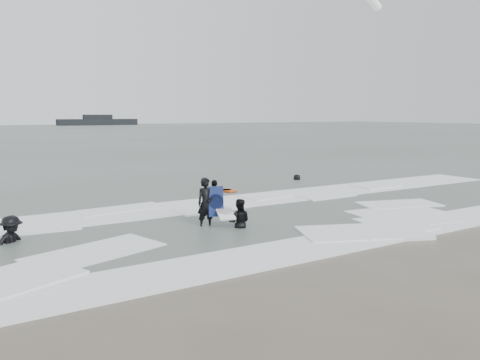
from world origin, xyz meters
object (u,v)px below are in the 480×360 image
surfer_wading (239,228)px  surfer_breaker (12,245)px  vessel_horizon (98,121)px  surfer_right_far (297,181)px  surfer_right_near (215,193)px  surfer_centre (206,228)px

surfer_wading → surfer_breaker: size_ratio=0.90×
surfer_breaker → vessel_horizon: vessel_horizon is taller
surfer_right_far → vessel_horizon: vessel_horizon is taller
surfer_wading → surfer_right_near: (2.45, 6.40, 0.00)m
surfer_centre → surfer_right_near: surfer_right_near is taller
surfer_centre → surfer_right_far: bearing=43.0°
surfer_breaker → vessel_horizon: size_ratio=0.07×
surfer_centre → surfer_wading: surfer_centre is taller
surfer_breaker → vessel_horizon: 147.45m
surfer_wading → vessel_horizon: size_ratio=0.06×
surfer_wading → surfer_breaker: surfer_breaker is taller
surfer_centre → surfer_right_far: 11.51m
surfer_centre → surfer_right_far: (9.05, 7.10, 0.00)m
surfer_wading → vessel_horizon: 147.52m
surfer_centre → vessel_horizon: bearing=82.3°
surfer_centre → vessel_horizon: vessel_horizon is taller
surfer_wading → surfer_breaker: bearing=20.7°
surfer_right_near → surfer_breaker: bearing=-24.8°
surfer_centre → surfer_wading: 1.04m
vessel_horizon → surfer_right_far: bearing=-99.5°
surfer_breaker → surfer_right_far: size_ratio=1.13×
surfer_right_far → surfer_right_near: bearing=-17.7°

